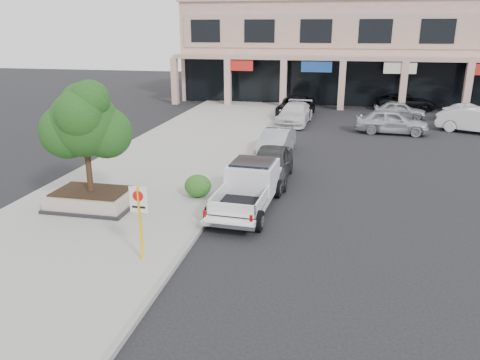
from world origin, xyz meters
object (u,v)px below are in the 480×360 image
planter (92,199)px  curb_car_d (296,107)px  lot_car_d (406,102)px  lot_car_e (400,110)px  lot_car_a (392,122)px  pickup_truck (247,189)px  curb_car_a (271,164)px  planter_tree (90,123)px  lot_car_f (472,113)px  no_parking_sign (140,213)px  curb_car_c (295,114)px  curb_car_b (276,142)px  lot_car_b (477,121)px

planter → curb_car_d: (5.72, 21.78, 0.33)m
lot_car_d → lot_car_e: size_ratio=1.27×
lot_car_a → pickup_truck: bearing=160.8°
curb_car_a → lot_car_a: (6.41, 11.75, 0.02)m
planter_tree → curb_car_d: planter_tree is taller
planter → lot_car_f: size_ratio=0.80×
lot_car_d → planter_tree: bearing=147.5°
no_parking_sign → pickup_truck: 5.43m
lot_car_d → curb_car_d: bearing=116.0°
curb_car_c → lot_car_a: (6.66, -1.87, 0.04)m
curb_car_d → lot_car_e: (7.97, 0.93, -0.13)m
lot_car_a → lot_car_d: lot_car_a is taller
curb_car_c → lot_car_a: lot_car_a is taller
pickup_truck → curb_car_d: 20.50m
pickup_truck → lot_car_f: size_ratio=1.36×
lot_car_d → curb_car_b: bearing=148.4°
no_parking_sign → pickup_truck: size_ratio=0.42×
planter_tree → lot_car_e: (13.55, 22.55, -2.75)m
planter → lot_car_b: lot_car_b is taller
curb_car_a → curb_car_d: size_ratio=0.79×
no_parking_sign → lot_car_e: no_parking_sign is taller
curb_car_b → planter: bearing=-114.6°
curb_car_a → lot_car_f: (12.66, 17.10, -0.12)m
lot_car_a → no_parking_sign: bearing=160.6°
lot_car_b → pickup_truck: bearing=166.9°
no_parking_sign → lot_car_f: 30.05m
curb_car_c → lot_car_e: 8.70m
pickup_truck → curb_car_a: pickup_truck is taller
planter → curb_car_b: size_ratio=0.76×
lot_car_a → lot_car_b: lot_car_b is taller
lot_car_a → planter_tree: bearing=147.6°
no_parking_sign → pickup_truck: (2.19, 4.91, -0.77)m
pickup_truck → lot_car_a: bearing=69.7°
planter → curb_car_b: (5.76, 9.90, 0.22)m
pickup_truck → lot_car_e: (7.87, 21.43, -0.19)m
curb_car_c → lot_car_a: 6.91m
planter → lot_car_f: (18.82, 22.29, 0.19)m
lot_car_b → lot_car_f: lot_car_b is taller
planter_tree → lot_car_d: 30.59m
planter_tree → lot_car_f: 29.09m
curb_car_a → pickup_truck: bearing=-95.7°
no_parking_sign → lot_car_b: (14.58, 21.97, -0.80)m
planter → planter_tree: size_ratio=0.80×
no_parking_sign → curb_car_c: (2.29, 22.43, -0.87)m
planter_tree → pickup_truck: bearing=11.2°
lot_car_b → planter: bearing=158.1°
pickup_truck → curb_car_b: 8.62m
planter_tree → no_parking_sign: 5.45m
curb_car_d → lot_car_e: size_ratio=1.47×
curb_car_d → lot_car_d: curb_car_d is taller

